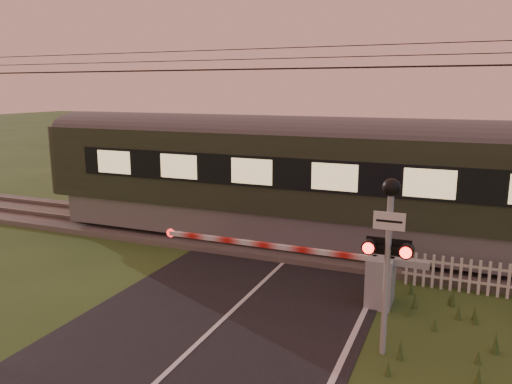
% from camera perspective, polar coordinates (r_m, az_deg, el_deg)
% --- Properties ---
extents(ground, '(160.00, 160.00, 0.00)m').
position_cam_1_polar(ground, '(10.40, -6.23, -16.53)').
color(ground, '#2E481B').
rests_on(ground, ground).
extents(road, '(6.00, 140.00, 0.03)m').
position_cam_1_polar(road, '(10.21, -6.80, -17.05)').
color(road, black).
rests_on(road, ground).
extents(track_bed, '(140.00, 3.40, 0.39)m').
position_cam_1_polar(track_bed, '(15.93, 5.15, -6.04)').
color(track_bed, '#47423D').
rests_on(track_bed, ground).
extents(overhead_wires, '(120.00, 0.62, 0.62)m').
position_cam_1_polar(overhead_wires, '(15.19, 5.55, 14.73)').
color(overhead_wires, black).
rests_on(overhead_wires, ground).
extents(boom_gate, '(6.81, 0.89, 1.19)m').
position_cam_1_polar(boom_gate, '(12.06, 12.65, -9.29)').
color(boom_gate, gray).
rests_on(boom_gate, ground).
extents(crossing_signal, '(0.86, 0.35, 3.37)m').
position_cam_1_polar(crossing_signal, '(9.33, 14.93, -4.85)').
color(crossing_signal, gray).
rests_on(crossing_signal, ground).
extents(picket_fence, '(2.98, 0.07, 0.87)m').
position_cam_1_polar(picket_fence, '(13.36, 22.79, -8.79)').
color(picket_fence, silver).
rests_on(picket_fence, ground).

